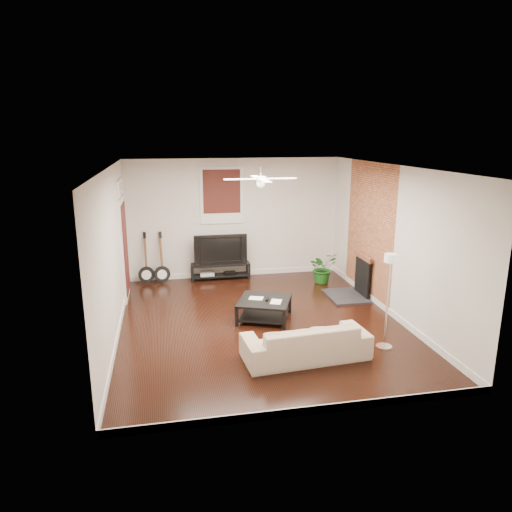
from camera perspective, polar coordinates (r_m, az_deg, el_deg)
The scene contains 14 objects.
room at distance 8.28m, azimuth 0.54°, elevation 0.99°, with size 5.01×6.01×2.81m.
brick_accent at distance 9.98m, azimuth 13.49°, elevation 2.93°, with size 0.02×2.20×2.80m, color #965430.
fireplace at distance 10.09m, azimuth 11.69°, elevation -2.35°, with size 0.80×1.10×0.92m, color black.
window_back at distance 11.02m, azimuth -4.16°, elevation 7.26°, with size 1.00×0.06×1.30m, color #37180F.
door_left at distance 10.03m, azimuth -15.64°, elevation 1.98°, with size 0.08×1.00×2.50m, color white.
tv_stand at distance 11.18m, azimuth -4.30°, elevation -1.84°, with size 1.37×0.37×0.38m, color black.
tv at distance 11.06m, azimuth -4.37°, elevation 0.91°, with size 1.23×0.16×0.71m, color black.
coffee_table at distance 8.79m, azimuth 1.01°, elevation -6.45°, with size 0.91×0.91×0.38m, color black.
sofa at distance 7.35m, azimuth 6.02°, elevation -10.15°, with size 1.92×0.75×0.56m, color #C9AE96.
floor_lamp at distance 7.73m, azimuth 15.55°, elevation -5.33°, with size 0.26×0.26×1.57m, color silver, non-canonical shape.
potted_plant at distance 10.95m, azimuth 8.04°, elevation -1.40°, with size 0.65×0.56×0.72m, color #1B5A19.
guitar_left at distance 10.99m, azimuth -13.18°, elevation -0.29°, with size 0.37×0.26×1.20m, color black, non-canonical shape.
guitar_right at distance 10.95m, azimuth -11.36°, elevation -0.24°, with size 0.37×0.26×1.20m, color black, non-canonical shape.
ceiling_fan at distance 8.08m, azimuth 0.56°, elevation 9.29°, with size 1.24×1.24×0.32m, color white, non-canonical shape.
Camera 1 is at (-1.63, -7.88, 3.34)m, focal length 33.16 mm.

